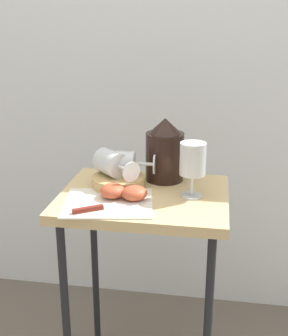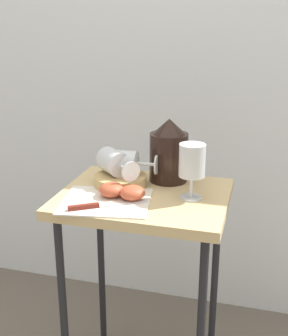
{
  "view_description": "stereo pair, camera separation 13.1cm",
  "coord_description": "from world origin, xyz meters",
  "px_view_note": "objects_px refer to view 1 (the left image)",
  "views": [
    {
      "loc": [
        0.2,
        -1.22,
        1.22
      ],
      "look_at": [
        0.0,
        0.0,
        0.8
      ],
      "focal_mm": 47.96,
      "sensor_mm": 36.0,
      "label": 1
    },
    {
      "loc": [
        0.33,
        -1.19,
        1.22
      ],
      "look_at": [
        0.0,
        0.0,
        0.8
      ],
      "focal_mm": 47.96,
      "sensor_mm": 36.0,
      "label": 2
    }
  ],
  "objects_px": {
    "wine_glass_upright": "(193,162)",
    "wine_glass_tipped_far": "(112,163)",
    "table": "(144,221)",
    "pitcher": "(165,155)",
    "apple_half_left": "(112,191)",
    "apple_half_right": "(134,193)",
    "wine_glass_tipped_near": "(122,163)",
    "knife": "(101,208)",
    "basket_tray": "(118,182)"
  },
  "relations": [
    {
      "from": "wine_glass_upright",
      "to": "wine_glass_tipped_far",
      "type": "relative_size",
      "value": 1.02
    },
    {
      "from": "table",
      "to": "wine_glass_tipped_far",
      "type": "relative_size",
      "value": 4.55
    },
    {
      "from": "pitcher",
      "to": "wine_glass_tipped_far",
      "type": "distance_m",
      "value": 0.18
    },
    {
      "from": "apple_half_left",
      "to": "apple_half_right",
      "type": "distance_m",
      "value": 0.07
    },
    {
      "from": "wine_glass_tipped_near",
      "to": "apple_half_right",
      "type": "bearing_deg",
      "value": -63.35
    },
    {
      "from": "wine_glass_tipped_near",
      "to": "apple_half_right",
      "type": "relative_size",
      "value": 2.05
    },
    {
      "from": "apple_half_right",
      "to": "knife",
      "type": "xyz_separation_m",
      "value": [
        -0.08,
        -0.08,
        -0.02
      ]
    },
    {
      "from": "apple_half_left",
      "to": "knife",
      "type": "bearing_deg",
      "value": -98.21
    },
    {
      "from": "pitcher",
      "to": "apple_half_right",
      "type": "distance_m",
      "value": 0.21
    },
    {
      "from": "knife",
      "to": "apple_half_right",
      "type": "bearing_deg",
      "value": 45.79
    },
    {
      "from": "wine_glass_tipped_near",
      "to": "apple_half_right",
      "type": "height_order",
      "value": "wine_glass_tipped_near"
    },
    {
      "from": "apple_half_left",
      "to": "wine_glass_tipped_near",
      "type": "bearing_deg",
      "value": 86.66
    },
    {
      "from": "wine_glass_upright",
      "to": "wine_glass_tipped_near",
      "type": "distance_m",
      "value": 0.23
    },
    {
      "from": "wine_glass_upright",
      "to": "knife",
      "type": "bearing_deg",
      "value": -149.58
    },
    {
      "from": "table",
      "to": "knife",
      "type": "relative_size",
      "value": 3.67
    },
    {
      "from": "apple_half_right",
      "to": "knife",
      "type": "bearing_deg",
      "value": -134.21
    },
    {
      "from": "wine_glass_tipped_far",
      "to": "apple_half_right",
      "type": "height_order",
      "value": "wine_glass_tipped_far"
    },
    {
      "from": "apple_half_right",
      "to": "pitcher",
      "type": "bearing_deg",
      "value": 71.6
    },
    {
      "from": "wine_glass_upright",
      "to": "wine_glass_tipped_near",
      "type": "height_order",
      "value": "wine_glass_upright"
    },
    {
      "from": "table",
      "to": "wine_glass_tipped_far",
      "type": "bearing_deg",
      "value": 156.52
    },
    {
      "from": "apple_half_left",
      "to": "apple_half_right",
      "type": "xyz_separation_m",
      "value": [
        0.07,
        -0.01,
        0.0
      ]
    },
    {
      "from": "basket_tray",
      "to": "knife",
      "type": "relative_size",
      "value": 0.82
    },
    {
      "from": "pitcher",
      "to": "apple_half_left",
      "type": "xyz_separation_m",
      "value": [
        -0.13,
        -0.18,
        -0.06
      ]
    },
    {
      "from": "wine_glass_upright",
      "to": "apple_half_right",
      "type": "bearing_deg",
      "value": -159.69
    },
    {
      "from": "table",
      "to": "wine_glass_tipped_near",
      "type": "xyz_separation_m",
      "value": [
        -0.08,
        0.06,
        0.16
      ]
    },
    {
      "from": "wine_glass_tipped_far",
      "to": "pitcher",
      "type": "bearing_deg",
      "value": 28.16
    },
    {
      "from": "pitcher",
      "to": "apple_half_right",
      "type": "relative_size",
      "value": 2.75
    },
    {
      "from": "wine_glass_tipped_far",
      "to": "knife",
      "type": "height_order",
      "value": "wine_glass_tipped_far"
    },
    {
      "from": "table",
      "to": "apple_half_right",
      "type": "xyz_separation_m",
      "value": [
        -0.02,
        -0.06,
        0.12
      ]
    },
    {
      "from": "pitcher",
      "to": "wine_glass_upright",
      "type": "xyz_separation_m",
      "value": [
        0.09,
        -0.13,
        0.02
      ]
    },
    {
      "from": "table",
      "to": "apple_half_right",
      "type": "bearing_deg",
      "value": -106.01
    },
    {
      "from": "pitcher",
      "to": "wine_glass_upright",
      "type": "bearing_deg",
      "value": -54.43
    },
    {
      "from": "basket_tray",
      "to": "pitcher",
      "type": "bearing_deg",
      "value": 34.09
    },
    {
      "from": "basket_tray",
      "to": "pitcher",
      "type": "distance_m",
      "value": 0.17
    },
    {
      "from": "pitcher",
      "to": "apple_half_right",
      "type": "height_order",
      "value": "pitcher"
    },
    {
      "from": "wine_glass_tipped_far",
      "to": "table",
      "type": "bearing_deg",
      "value": -23.48
    },
    {
      "from": "pitcher",
      "to": "basket_tray",
      "type": "bearing_deg",
      "value": -145.91
    },
    {
      "from": "wine_glass_upright",
      "to": "knife",
      "type": "distance_m",
      "value": 0.29
    },
    {
      "from": "wine_glass_upright",
      "to": "wine_glass_tipped_far",
      "type": "distance_m",
      "value": 0.26
    },
    {
      "from": "pitcher",
      "to": "apple_half_right",
      "type": "xyz_separation_m",
      "value": [
        -0.06,
        -0.19,
        -0.06
      ]
    },
    {
      "from": "basket_tray",
      "to": "table",
      "type": "bearing_deg",
      "value": -24.8
    },
    {
      "from": "wine_glass_upright",
      "to": "apple_half_right",
      "type": "distance_m",
      "value": 0.19
    },
    {
      "from": "basket_tray",
      "to": "wine_glass_tipped_near",
      "type": "relative_size",
      "value": 1.08
    },
    {
      "from": "wine_glass_tipped_near",
      "to": "knife",
      "type": "xyz_separation_m",
      "value": [
        -0.02,
        -0.2,
        -0.06
      ]
    },
    {
      "from": "table",
      "to": "pitcher",
      "type": "height_order",
      "value": "pitcher"
    },
    {
      "from": "apple_half_right",
      "to": "table",
      "type": "bearing_deg",
      "value": 73.99
    },
    {
      "from": "basket_tray",
      "to": "knife",
      "type": "height_order",
      "value": "basket_tray"
    },
    {
      "from": "wine_glass_tipped_near",
      "to": "table",
      "type": "bearing_deg",
      "value": -36.46
    },
    {
      "from": "table",
      "to": "apple_half_left",
      "type": "xyz_separation_m",
      "value": [
        -0.08,
        -0.05,
        0.12
      ]
    },
    {
      "from": "apple_half_right",
      "to": "knife",
      "type": "relative_size",
      "value": 0.37
    }
  ]
}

